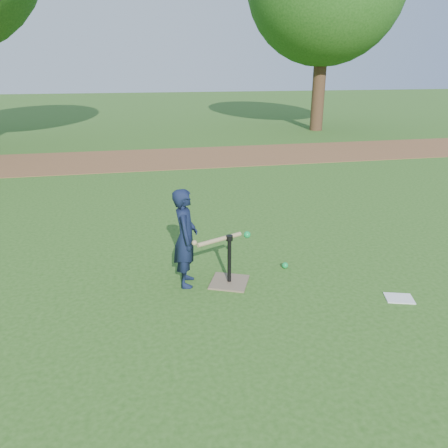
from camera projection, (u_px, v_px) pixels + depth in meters
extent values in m
plane|color=#285116|center=(216.00, 277.00, 5.40)|extent=(80.00, 80.00, 0.00)
cube|color=brown|center=(164.00, 158.00, 12.28)|extent=(24.00, 3.00, 0.01)
imported|color=black|center=(185.00, 238.00, 5.05)|extent=(0.34, 0.47, 1.18)
sphere|color=#0D9640|center=(285.00, 265.00, 5.63)|extent=(0.08, 0.08, 0.08)
cube|color=white|center=(399.00, 298.00, 4.90)|extent=(0.36, 0.31, 0.01)
cube|color=#74614A|center=(229.00, 282.00, 5.26)|extent=(0.57, 0.57, 0.02)
cylinder|color=black|center=(229.00, 260.00, 5.16)|extent=(0.05, 0.05, 0.55)
cylinder|color=black|center=(229.00, 238.00, 5.06)|extent=(0.08, 0.08, 0.06)
cylinder|color=tan|center=(220.00, 239.00, 5.02)|extent=(0.57, 0.29, 0.05)
sphere|color=tan|center=(194.00, 243.00, 4.92)|extent=(0.06, 0.06, 0.06)
sphere|color=#0D9640|center=(247.00, 235.00, 5.02)|extent=(0.08, 0.08, 0.08)
cylinder|color=#382316|center=(319.00, 86.00, 17.12)|extent=(0.50, 0.50, 3.42)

